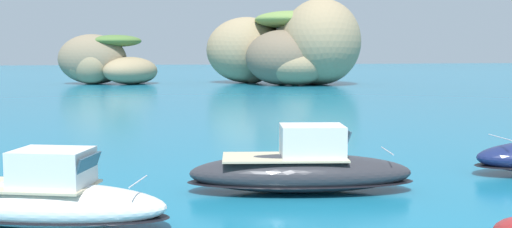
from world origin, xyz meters
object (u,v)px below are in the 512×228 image
object	(u,v)px
islet_small	(104,63)
motorboat_white	(43,200)
islet_large	(293,48)
motorboat_charcoal	(302,170)

from	to	relation	value
islet_small	motorboat_white	world-z (taller)	islet_small
islet_small	motorboat_white	distance (m)	67.68
islet_large	motorboat_charcoal	bearing A→B (deg)	-106.14
islet_small	motorboat_white	xyz separation A→B (m)	(0.22, -67.64, -2.23)
islet_large	motorboat_charcoal	distance (m)	62.17
motorboat_white	islet_small	bearing A→B (deg)	90.19
islet_large	motorboat_white	distance (m)	66.49
islet_small	islet_large	bearing A→B (deg)	-13.63
islet_large	motorboat_charcoal	world-z (taller)	islet_large
islet_small	motorboat_white	size ratio (longest dim) A/B	2.27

